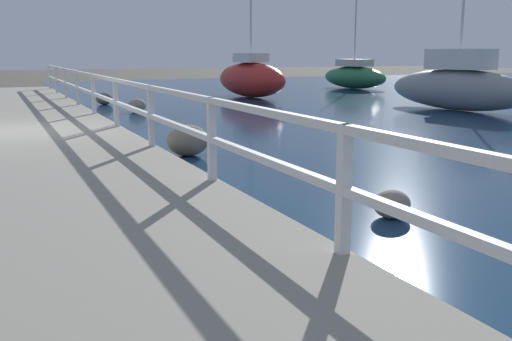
{
  "coord_description": "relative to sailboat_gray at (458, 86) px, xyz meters",
  "views": [
    {
      "loc": [
        -0.35,
        -13.84,
        1.92
      ],
      "look_at": [
        4.07,
        -3.84,
        -0.23
      ],
      "focal_mm": 42.0,
      "sensor_mm": 36.0,
      "label": 1
    }
  ],
  "objects": [
    {
      "name": "ground_plane",
      "position": [
        -14.14,
        -2.03,
        -0.82
      ],
      "size": [
        120.0,
        120.0,
        0.0
      ],
      "primitive_type": "plane",
      "color": "#4C473D"
    },
    {
      "name": "boulder_upstream",
      "position": [
        -11.15,
        -5.11,
        -0.53
      ],
      "size": [
        0.79,
        0.71,
        0.59
      ],
      "color": "slate",
      "rests_on": "ground"
    },
    {
      "name": "boulder_far_strip",
      "position": [
        -10.08,
        3.84,
        -0.6
      ],
      "size": [
        0.59,
        0.53,
        0.44
      ],
      "color": "gray",
      "rests_on": "ground"
    },
    {
      "name": "railing",
      "position": [
        -11.88,
        -2.03,
        0.19
      ],
      "size": [
        0.1,
        32.5,
        1.1
      ],
      "color": "white",
      "rests_on": "dock_walkway"
    },
    {
      "name": "dock_walkway",
      "position": [
        -14.14,
        -2.03,
        -0.69
      ],
      "size": [
        4.73,
        36.0,
        0.26
      ],
      "color": "gray",
      "rests_on": "ground"
    },
    {
      "name": "boulder_mid_strip",
      "position": [
        -10.26,
        -10.26,
        -0.65
      ],
      "size": [
        0.45,
        0.41,
        0.34
      ],
      "color": "gray",
      "rests_on": "ground"
    },
    {
      "name": "boulder_near_dock",
      "position": [
        -10.57,
        7.14,
        -0.59
      ],
      "size": [
        0.62,
        0.56,
        0.46
      ],
      "color": "#666056",
      "rests_on": "ground"
    },
    {
      "name": "sailboat_red",
      "position": [
        -3.98,
        8.47,
        -0.0
      ],
      "size": [
        2.24,
        5.0,
        6.98
      ],
      "rotation": [
        0.0,
        0.0,
        0.16
      ],
      "color": "red",
      "rests_on": "water_surface"
    },
    {
      "name": "sailboat_gray",
      "position": [
        0.0,
        0.0,
        0.0
      ],
      "size": [
        2.17,
        5.91,
        5.54
      ],
      "rotation": [
        0.0,
        0.0,
        0.15
      ],
      "color": "gray",
      "rests_on": "water_surface"
    },
    {
      "name": "sailboat_green",
      "position": [
        3.73,
        12.14,
        -0.14
      ],
      "size": [
        1.81,
        5.23,
        5.95
      ],
      "rotation": [
        0.0,
        0.0,
        0.06
      ],
      "color": "#236B42",
      "rests_on": "water_surface"
    }
  ]
}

